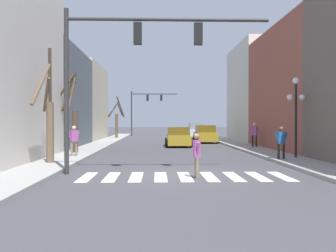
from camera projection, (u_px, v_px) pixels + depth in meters
ground_plane at (184, 175)px, 14.85m from camera, size 240.00×240.00×0.00m
sidewalk_left at (29, 174)px, 14.67m from camera, size 2.08×90.00×0.15m
sidewalk_right at (336, 173)px, 15.02m from camera, size 2.08×90.00×0.15m
building_row_left at (29, 90)px, 27.04m from camera, size 6.00×38.85×9.36m
building_row_right at (316, 85)px, 26.80m from camera, size 6.00×35.01×9.52m
crosswalk_stripes at (185, 177)px, 14.46m from camera, size 7.65×2.60×0.01m
traffic_signal_near at (127, 53)px, 15.19m from camera, size 7.94×0.28×6.39m
traffic_signal_far at (145, 103)px, 55.33m from camera, size 6.55×0.28×6.29m
street_lamp_right_corner at (296, 101)px, 20.52m from camera, size 0.95×0.36×4.20m
car_parked_right_near at (178, 137)px, 31.68m from camera, size 2.05×4.26×1.58m
car_parked_left_mid at (205, 134)px, 37.39m from camera, size 2.07×4.71×1.67m
car_driving_away_lane at (196, 131)px, 46.40m from camera, size 2.00×4.14×1.81m
pedestrian_on_right_sidewalk at (197, 152)px, 14.08m from camera, size 0.25×0.70×1.61m
pedestrian_waiting_at_curb at (254, 133)px, 29.09m from camera, size 0.63×0.58×1.78m
pedestrian_crossing_street at (74, 138)px, 21.39m from camera, size 0.60×0.52×1.65m
pedestrian_on_left_sidewalk at (281, 140)px, 19.71m from camera, size 0.70×0.26×1.62m
street_tree_left_mid at (117, 119)px, 45.20m from camera, size 1.95×1.58×4.80m
street_tree_left_far at (71, 115)px, 23.83m from camera, size 2.03×2.42×4.88m
street_tree_left_near at (49, 115)px, 18.09m from camera, size 0.88×2.77×5.32m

